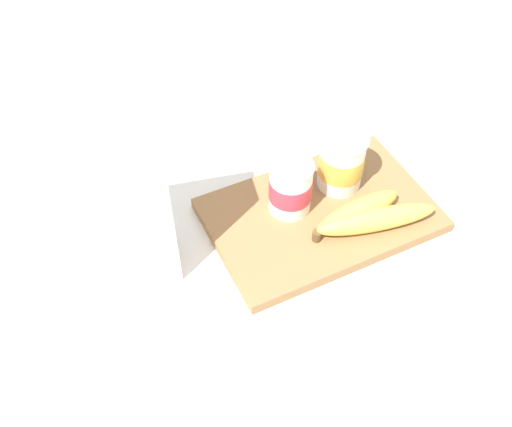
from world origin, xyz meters
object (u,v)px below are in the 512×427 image
at_px(yogurt_cup_back, 341,161).
at_px(banana_bunch, 368,216).
at_px(cereal_box, 96,207).
at_px(yogurt_cup_front, 290,187).
at_px(cutting_board, 320,215).

relative_size(yogurt_cup_back, banana_bunch, 0.51).
relative_size(cereal_box, yogurt_cup_front, 3.21).
xyz_separation_m(cereal_box, banana_bunch, (0.37, -0.10, -0.10)).
height_order(cereal_box, yogurt_cup_front, cereal_box).
distance_m(yogurt_cup_front, yogurt_cup_back, 0.10).
height_order(cereal_box, banana_bunch, cereal_box).
bearing_deg(cereal_box, banana_bunch, 177.86).
xyz_separation_m(cutting_board, banana_bunch, (0.05, -0.05, 0.03)).
height_order(yogurt_cup_back, banana_bunch, yogurt_cup_back).
xyz_separation_m(yogurt_cup_front, yogurt_cup_back, (0.09, 0.01, 0.00)).
bearing_deg(banana_bunch, cutting_board, 132.24).
bearing_deg(cereal_box, cutting_board, -175.10).
height_order(cutting_board, cereal_box, cereal_box).
bearing_deg(banana_bunch, cereal_box, 165.23).
relative_size(yogurt_cup_front, yogurt_cup_back, 0.91).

